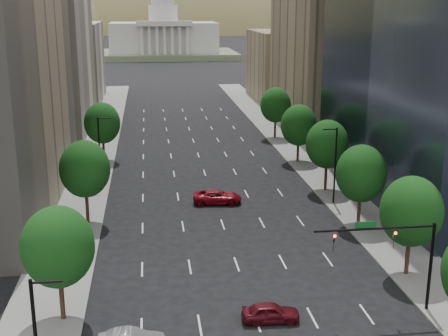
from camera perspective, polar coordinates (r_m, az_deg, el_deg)
name	(u,v)px	position (r m, az deg, el deg)	size (l,w,h in m)	color
sidewalk_left	(81,200)	(72.60, -13.38, -2.94)	(6.00, 200.00, 0.15)	slate
sidewalk_right	(337,190)	(75.66, 10.65, -2.04)	(6.00, 200.00, 0.15)	slate
midrise_cream_left	(45,32)	(113.09, -16.63, 12.30)	(14.00, 30.00, 35.00)	beige
filler_left	(70,62)	(146.29, -14.37, 9.68)	(14.00, 26.00, 18.00)	beige
parking_tan_right	(324,45)	(113.54, 9.50, 11.46)	(14.00, 30.00, 30.00)	#8C7759
filler_right	(283,65)	(145.95, 5.66, 9.67)	(14.00, 26.00, 16.00)	#8C7759
tree_right_1	(411,211)	(52.16, 17.35, -3.95)	(5.20, 5.20, 8.75)	#382316
tree_right_2	(361,174)	(62.76, 12.89, -0.52)	(5.20, 5.20, 8.61)	#382316
tree_right_3	(327,144)	(73.70, 9.76, 2.23)	(5.20, 5.20, 8.89)	#382316
tree_right_4	(299,125)	(86.97, 7.10, 4.05)	(5.20, 5.20, 8.46)	#382316
tree_right_5	(276,105)	(102.24, 4.91, 5.97)	(5.20, 5.20, 8.75)	#382316
tree_left_0	(58,247)	(44.39, -15.49, -7.23)	(5.20, 5.20, 8.75)	#382316
tree_left_1	(85,169)	(63.14, -13.07, -0.10)	(5.20, 5.20, 8.97)	#382316
tree_left_2	(102,123)	(88.45, -11.48, 4.19)	(5.20, 5.20, 8.68)	#382316
streetlight_rn	(335,163)	(69.16, 10.46, 0.43)	(1.70, 0.20, 9.00)	black
streetlight_ln	(100,150)	(75.91, -11.68, 1.70)	(1.70, 0.20, 9.00)	black
traffic_signal	(400,248)	(45.88, 16.38, -7.33)	(9.12, 0.40, 7.38)	black
capitol	(164,37)	(258.77, -5.75, 12.27)	(60.00, 40.00, 35.20)	#596647
foothills	(189,65)	(612.40, -3.32, 9.74)	(720.00, 413.00, 263.00)	olive
car_maroon	(271,312)	(44.95, 4.45, -13.50)	(1.70, 4.21, 1.44)	#520D16
car_red_far	(217,197)	(69.40, -0.63, -2.76)	(2.58, 5.59, 1.55)	maroon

